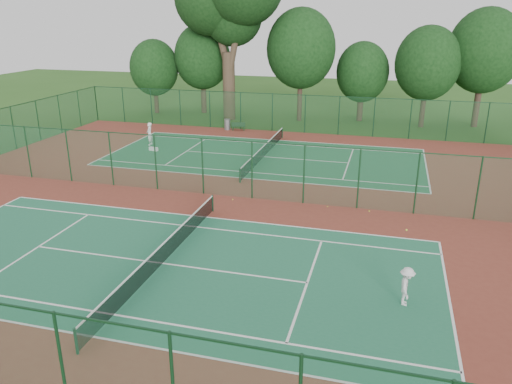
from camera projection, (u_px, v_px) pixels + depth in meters
ground at (228, 196)px, 30.09m from camera, size 120.00×120.00×0.00m
red_pad at (228, 196)px, 30.09m from camera, size 40.00×36.00×0.01m
court_near at (163, 263)px, 21.91m from camera, size 23.77×10.97×0.01m
court_far at (264, 157)px, 38.27m from camera, size 23.77×10.97×0.01m
fence_north at (289, 113)px, 45.85m from camera, size 40.00×0.09×3.50m
fence_south at (12, 360)px, 13.15m from camera, size 40.00×0.09×3.50m
fence_divider at (227, 168)px, 29.50m from camera, size 40.00×0.09×3.50m
tennis_net_near at (162, 253)px, 21.73m from camera, size 0.10×12.90×0.97m
tennis_net_far at (264, 150)px, 38.09m from camera, size 0.10×12.90×0.97m
player_near at (406, 286)px, 18.59m from camera, size 0.57×0.99×1.53m
player_far at (150, 134)px, 41.43m from camera, size 0.53×0.73×1.88m
trash_bin at (227, 124)px, 47.10m from camera, size 0.60×0.60×1.01m
bench at (238, 126)px, 46.78m from camera, size 1.35×0.66×0.80m
kit_bag at (154, 149)px, 39.97m from camera, size 0.77×0.41×0.28m
stray_ball_a at (328, 206)px, 28.32m from camera, size 0.07×0.07×0.07m
stray_ball_b at (369, 211)px, 27.67m from camera, size 0.07×0.07×0.07m
stray_ball_c at (233, 199)px, 29.40m from camera, size 0.07×0.07×0.07m
evergreen_row at (305, 119)px, 52.00m from camera, size 39.00×5.00×12.00m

